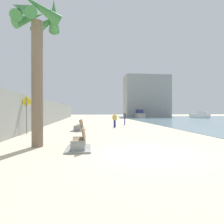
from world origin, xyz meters
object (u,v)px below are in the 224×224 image
at_px(bench_far, 79,128).
at_px(person_standing, 115,119).
at_px(person_walking, 125,117).
at_px(palm_tree, 36,39).
at_px(boat_distant, 138,114).
at_px(boat_far_right, 200,115).
at_px(pedestrian_sign, 27,110).
at_px(bench_near, 79,144).

height_order(bench_far, person_standing, person_standing).
height_order(bench_far, person_walking, person_walking).
relative_size(palm_tree, bench_far, 3.29).
distance_m(palm_tree, boat_distant, 44.04).
xyz_separation_m(palm_tree, person_standing, (5.26, 10.81, -4.39)).
relative_size(palm_tree, boat_far_right, 1.18).
bearing_deg(palm_tree, pedestrian_sign, 110.71).
height_order(bench_near, boat_distant, boat_distant).
xyz_separation_m(palm_tree, bench_far, (1.69, 7.58, -5.02)).
relative_size(boat_distant, boat_far_right, 0.97).
distance_m(bench_near, boat_distant, 44.02).
xyz_separation_m(bench_near, boat_far_right, (26.52, 35.65, 0.45)).
xyz_separation_m(boat_distant, pedestrian_sign, (-17.45, -35.58, 1.02)).
height_order(palm_tree, bench_far, palm_tree).
bearing_deg(bench_far, pedestrian_sign, -150.20).
xyz_separation_m(person_standing, boat_far_right, (23.35, 23.90, -0.18)).
height_order(palm_tree, person_standing, palm_tree).
bearing_deg(boat_far_right, pedestrian_sign, -136.33).
xyz_separation_m(boat_distant, boat_far_right, (13.22, -6.31, -0.08)).
bearing_deg(person_walking, palm_tree, -115.79).
bearing_deg(palm_tree, person_walking, 64.21).
xyz_separation_m(person_walking, boat_distant, (8.39, 26.53, -0.21)).
xyz_separation_m(person_standing, boat_distant, (10.13, 30.21, -0.10)).
bearing_deg(person_walking, bench_near, -107.66).
xyz_separation_m(bench_near, bench_far, (-0.40, 8.52, 0.00)).
distance_m(bench_near, bench_far, 8.53).
distance_m(bench_near, pedestrian_sign, 7.76).
xyz_separation_m(bench_near, person_walking, (4.91, 15.43, 0.73)).
relative_size(bench_far, boat_far_right, 0.36).
relative_size(bench_far, person_walking, 1.32).
height_order(person_walking, boat_far_right, boat_far_right).
bearing_deg(pedestrian_sign, boat_distant, 63.88).
distance_m(bench_near, person_standing, 12.19).
bearing_deg(boat_distant, person_walking, -107.55).
bearing_deg(pedestrian_sign, bench_near, -56.96).
bearing_deg(bench_near, palm_tree, 155.83).
relative_size(person_walking, pedestrian_sign, 0.58).
xyz_separation_m(palm_tree, boat_far_right, (28.61, 34.71, -4.57)).
relative_size(palm_tree, bench_near, 3.44).
bearing_deg(boat_far_right, person_walking, -136.90).
relative_size(palm_tree, person_standing, 4.79).
bearing_deg(bench_near, person_standing, 74.90).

